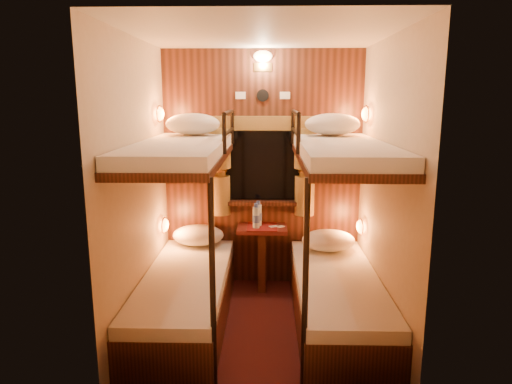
{
  "coord_description": "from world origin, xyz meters",
  "views": [
    {
      "loc": [
        0.05,
        -3.59,
        1.93
      ],
      "look_at": [
        -0.04,
        0.15,
        1.15
      ],
      "focal_mm": 32.0,
      "sensor_mm": 36.0,
      "label": 1
    }
  ],
  "objects_px": {
    "bottle_right": "(258,215)",
    "bunk_right": "(338,263)",
    "table": "(262,249)",
    "bottle_left": "(256,217)",
    "bunk_left": "(185,262)"
  },
  "relations": [
    {
      "from": "bottle_right",
      "to": "bunk_right",
      "type": "bearing_deg",
      "value": -49.74
    },
    {
      "from": "table",
      "to": "bottle_right",
      "type": "relative_size",
      "value": 2.53
    },
    {
      "from": "table",
      "to": "bottle_left",
      "type": "relative_size",
      "value": 2.57
    },
    {
      "from": "bottle_left",
      "to": "bottle_right",
      "type": "height_order",
      "value": "bottle_right"
    },
    {
      "from": "table",
      "to": "bottle_right",
      "type": "xyz_separation_m",
      "value": [
        -0.04,
        0.03,
        0.35
      ]
    },
    {
      "from": "bunk_right",
      "to": "bottle_right",
      "type": "bearing_deg",
      "value": 130.26
    },
    {
      "from": "bottle_left",
      "to": "bunk_right",
      "type": "bearing_deg",
      "value": -45.97
    },
    {
      "from": "bunk_right",
      "to": "bottle_left",
      "type": "relative_size",
      "value": 7.45
    },
    {
      "from": "table",
      "to": "bottle_left",
      "type": "xyz_separation_m",
      "value": [
        -0.06,
        -0.05,
        0.34
      ]
    },
    {
      "from": "table",
      "to": "bottle_right",
      "type": "distance_m",
      "value": 0.35
    },
    {
      "from": "table",
      "to": "bottle_right",
      "type": "height_order",
      "value": "bottle_right"
    },
    {
      "from": "bunk_right",
      "to": "table",
      "type": "xyz_separation_m",
      "value": [
        -0.65,
        0.78,
        -0.14
      ]
    },
    {
      "from": "bunk_left",
      "to": "table",
      "type": "height_order",
      "value": "bunk_left"
    },
    {
      "from": "bottle_right",
      "to": "bunk_left",
      "type": "bearing_deg",
      "value": -126.78
    },
    {
      "from": "table",
      "to": "bottle_left",
      "type": "height_order",
      "value": "bottle_left"
    }
  ]
}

